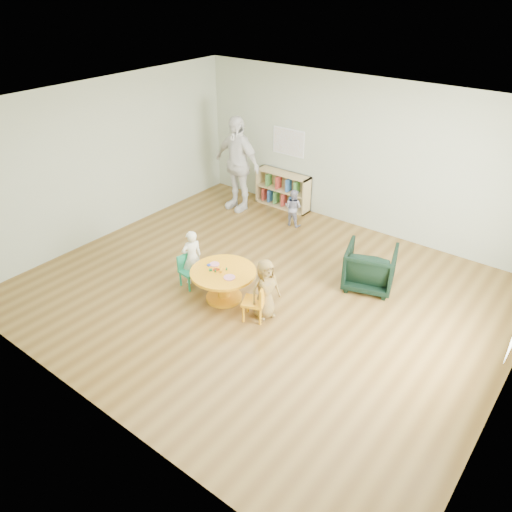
{
  "coord_description": "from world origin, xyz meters",
  "views": [
    {
      "loc": [
        3.82,
        -5.11,
        4.41
      ],
      "look_at": [
        0.11,
        -0.3,
        0.85
      ],
      "focal_mm": 35.0,
      "sensor_mm": 36.0,
      "label": 1
    }
  ],
  "objects_px": {
    "kid_chair_left": "(188,269)",
    "activity_table": "(223,280)",
    "armchair": "(370,267)",
    "child_left": "(192,257)",
    "toddler": "(293,208)",
    "bookshelf": "(283,190)",
    "child_right": "(265,289)",
    "adult_caretaker": "(237,164)",
    "kid_chair_right": "(257,301)"
  },
  "relations": [
    {
      "from": "child_left",
      "to": "activity_table",
      "type": "bearing_deg",
      "value": 106.96
    },
    {
      "from": "child_right",
      "to": "adult_caretaker",
      "type": "xyz_separation_m",
      "value": [
        -2.68,
        2.63,
        0.51
      ]
    },
    {
      "from": "toddler",
      "to": "kid_chair_left",
      "type": "bearing_deg",
      "value": 84.33
    },
    {
      "from": "kid_chair_right",
      "to": "bookshelf",
      "type": "bearing_deg",
      "value": 6.03
    },
    {
      "from": "kid_chair_left",
      "to": "bookshelf",
      "type": "distance_m",
      "value": 3.41
    },
    {
      "from": "kid_chair_left",
      "to": "bookshelf",
      "type": "bearing_deg",
      "value": -162.15
    },
    {
      "from": "child_right",
      "to": "toddler",
      "type": "relative_size",
      "value": 1.25
    },
    {
      "from": "activity_table",
      "to": "adult_caretaker",
      "type": "relative_size",
      "value": 0.51
    },
    {
      "from": "kid_chair_left",
      "to": "toddler",
      "type": "height_order",
      "value": "toddler"
    },
    {
      "from": "armchair",
      "to": "adult_caretaker",
      "type": "distance_m",
      "value": 3.71
    },
    {
      "from": "adult_caretaker",
      "to": "kid_chair_right",
      "type": "bearing_deg",
      "value": -41.91
    },
    {
      "from": "bookshelf",
      "to": "adult_caretaker",
      "type": "xyz_separation_m",
      "value": [
        -0.7,
        -0.65,
        0.6
      ]
    },
    {
      "from": "activity_table",
      "to": "child_right",
      "type": "distance_m",
      "value": 0.76
    },
    {
      "from": "bookshelf",
      "to": "child_left",
      "type": "relative_size",
      "value": 1.31
    },
    {
      "from": "kid_chair_right",
      "to": "kid_chair_left",
      "type": "bearing_deg",
      "value": 64.73
    },
    {
      "from": "armchair",
      "to": "child_right",
      "type": "relative_size",
      "value": 0.83
    },
    {
      "from": "toddler",
      "to": "kid_chair_right",
      "type": "bearing_deg",
      "value": 111.08
    },
    {
      "from": "kid_chair_left",
      "to": "adult_caretaker",
      "type": "xyz_separation_m",
      "value": [
        -1.25,
        2.72,
        0.68
      ]
    },
    {
      "from": "kid_chair_left",
      "to": "child_right",
      "type": "xyz_separation_m",
      "value": [
        1.43,
        0.09,
        0.18
      ]
    },
    {
      "from": "activity_table",
      "to": "bookshelf",
      "type": "relative_size",
      "value": 0.82
    },
    {
      "from": "adult_caretaker",
      "to": "armchair",
      "type": "bearing_deg",
      "value": -11.71
    },
    {
      "from": "kid_chair_left",
      "to": "child_left",
      "type": "xyz_separation_m",
      "value": [
        -0.0,
        0.1,
        0.18
      ]
    },
    {
      "from": "armchair",
      "to": "adult_caretaker",
      "type": "xyz_separation_m",
      "value": [
        -3.51,
        1.02,
        0.62
      ]
    },
    {
      "from": "kid_chair_left",
      "to": "activity_table",
      "type": "bearing_deg",
      "value": 102.64
    },
    {
      "from": "kid_chair_right",
      "to": "child_right",
      "type": "relative_size",
      "value": 0.62
    },
    {
      "from": "kid_chair_left",
      "to": "kid_chair_right",
      "type": "height_order",
      "value": "kid_chair_right"
    },
    {
      "from": "armchair",
      "to": "child_left",
      "type": "height_order",
      "value": "child_left"
    },
    {
      "from": "activity_table",
      "to": "kid_chair_right",
      "type": "distance_m",
      "value": 0.71
    },
    {
      "from": "kid_chair_right",
      "to": "armchair",
      "type": "height_order",
      "value": "armchair"
    },
    {
      "from": "kid_chair_right",
      "to": "bookshelf",
      "type": "distance_m",
      "value": 3.92
    },
    {
      "from": "kid_chair_right",
      "to": "toddler",
      "type": "bearing_deg",
      "value": 0.9
    },
    {
      "from": "child_right",
      "to": "bookshelf",
      "type": "bearing_deg",
      "value": 54.87
    },
    {
      "from": "child_left",
      "to": "child_right",
      "type": "bearing_deg",
      "value": 110.72
    },
    {
      "from": "armchair",
      "to": "child_left",
      "type": "xyz_separation_m",
      "value": [
        -2.26,
        -1.6,
        0.11
      ]
    },
    {
      "from": "kid_chair_left",
      "to": "child_right",
      "type": "height_order",
      "value": "child_right"
    },
    {
      "from": "kid_chair_left",
      "to": "bookshelf",
      "type": "relative_size",
      "value": 0.44
    },
    {
      "from": "activity_table",
      "to": "bookshelf",
      "type": "height_order",
      "value": "bookshelf"
    },
    {
      "from": "child_right",
      "to": "child_left",
      "type": "bearing_deg",
      "value": 113.5
    },
    {
      "from": "child_left",
      "to": "adult_caretaker",
      "type": "bearing_deg",
      "value": -133.67
    },
    {
      "from": "kid_chair_left",
      "to": "child_left",
      "type": "height_order",
      "value": "child_left"
    },
    {
      "from": "child_left",
      "to": "toddler",
      "type": "relative_size",
      "value": 1.25
    },
    {
      "from": "bookshelf",
      "to": "child_right",
      "type": "relative_size",
      "value": 1.31
    },
    {
      "from": "activity_table",
      "to": "child_right",
      "type": "bearing_deg",
      "value": 3.2
    },
    {
      "from": "child_left",
      "to": "adult_caretaker",
      "type": "distance_m",
      "value": 2.95
    },
    {
      "from": "kid_chair_right",
      "to": "adult_caretaker",
      "type": "bearing_deg",
      "value": 20.05
    },
    {
      "from": "activity_table",
      "to": "child_right",
      "type": "relative_size",
      "value": 1.08
    },
    {
      "from": "activity_table",
      "to": "toddler",
      "type": "bearing_deg",
      "value": 101.91
    },
    {
      "from": "toddler",
      "to": "adult_caretaker",
      "type": "relative_size",
      "value": 0.38
    },
    {
      "from": "kid_chair_left",
      "to": "armchair",
      "type": "distance_m",
      "value": 2.83
    },
    {
      "from": "bookshelf",
      "to": "child_right",
      "type": "distance_m",
      "value": 3.83
    }
  ]
}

